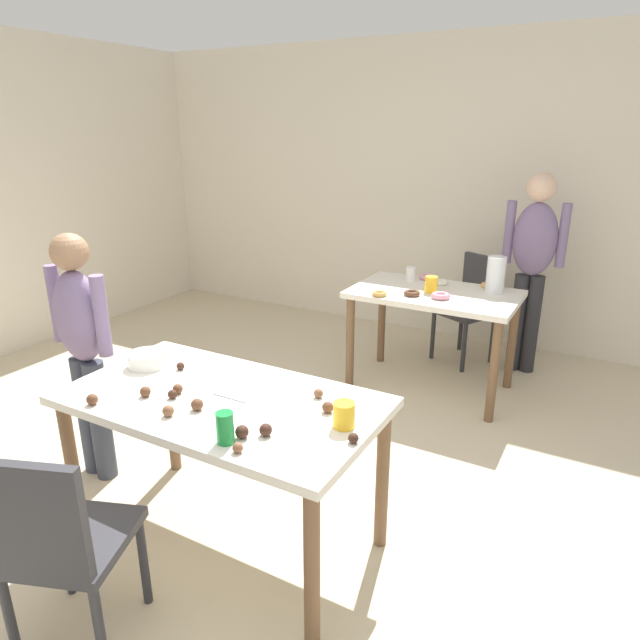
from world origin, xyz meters
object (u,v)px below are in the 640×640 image
soda_can (225,428)px  pitcher_far (496,275)px  person_adult_far (533,256)px  chair_far_table (472,302)px  person_girl_near (82,340)px  mixing_bowl (147,360)px  dining_table_near (222,416)px  chair_near_table (57,540)px  dining_table_far (434,306)px

soda_can → pitcher_far: pitcher_far is taller
person_adult_far → chair_far_table: bearing=176.4°
chair_far_table → soda_can: soda_can is taller
person_girl_near → mixing_bowl: (0.45, 0.00, -0.02)m
dining_table_near → mixing_bowl: size_ratio=7.58×
person_girl_near → pitcher_far: size_ratio=5.31×
chair_far_table → person_girl_near: size_ratio=0.64×
chair_near_table → mixing_bowl: size_ratio=4.76×
pitcher_far → soda_can: bearing=-99.4°
dining_table_far → mixing_bowl: bearing=-112.6°
pitcher_far → person_adult_far: bearing=72.1°
chair_near_table → chair_far_table: same height
person_girl_near → soda_can: person_girl_near is taller
mixing_bowl → dining_table_far: bearing=67.4°
person_adult_far → chair_near_table: bearing=-105.5°
person_girl_near → soda_can: (1.22, -0.37, 0.01)m
dining_table_near → dining_table_far: size_ratio=1.20×
person_girl_near → soda_can: 1.28m
dining_table_far → person_girl_near: person_girl_near is taller
person_adult_far → soda_can: size_ratio=12.67×
dining_table_near → soda_can: bearing=-48.8°
soda_can → mixing_bowl: bearing=154.4°
mixing_bowl → dining_table_near: bearing=-9.3°
person_adult_far → dining_table_near: bearing=-106.9°
person_girl_near → pitcher_far: person_girl_near is taller
mixing_bowl → pitcher_far: size_ratio=0.71×
dining_table_far → soda_can: size_ratio=9.45×
chair_near_table → soda_can: (0.39, 0.47, 0.31)m
chair_far_table → soda_can: bearing=-92.7°
person_adult_far → pitcher_far: size_ratio=6.02×
dining_table_far → chair_far_table: chair_far_table is taller
chair_near_table → person_girl_near: 1.22m
person_girl_near → person_adult_far: size_ratio=0.88×
chair_near_table → person_adult_far: person_adult_far is taller
chair_far_table → mixing_bowl: (-0.91, -2.65, 0.29)m
chair_far_table → mixing_bowl: size_ratio=4.76×
chair_near_table → chair_far_table: (0.53, 3.49, 0.00)m
chair_far_table → person_adult_far: bearing=-3.6°
chair_near_table → chair_far_table: 3.53m
person_adult_far → pitcher_far: (-0.16, -0.50, -0.05)m
person_adult_far → mixing_bowl: size_ratio=8.45×
dining_table_near → person_girl_near: size_ratio=1.02×
dining_table_far → person_adult_far: bearing=51.7°
person_adult_far → soda_can: person_adult_far is taller
chair_near_table → chair_far_table: size_ratio=1.00×
chair_far_table → mixing_bowl: 2.82m
person_girl_near → person_adult_far: 3.19m
dining_table_near → person_girl_near: bearing=175.2°
person_girl_near → mixing_bowl: 0.45m
dining_table_far → mixing_bowl: 2.12m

